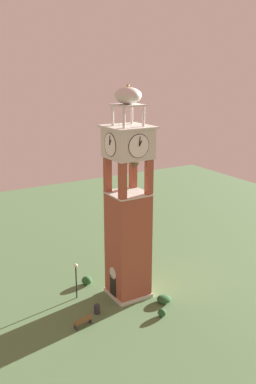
{
  "coord_description": "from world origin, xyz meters",
  "views": [
    {
      "loc": [
        30.12,
        -17.94,
        20.2
      ],
      "look_at": [
        0.0,
        0.0,
        9.89
      ],
      "focal_mm": 39.63,
      "sensor_mm": 36.0,
      "label": 1
    }
  ],
  "objects_px": {
    "clock_tower": "(128,215)",
    "lamp_post": "(76,274)",
    "trash_bin": "(97,309)",
    "park_bench": "(83,321)"
  },
  "relations": [
    {
      "from": "clock_tower",
      "to": "lamp_post",
      "type": "height_order",
      "value": "clock_tower"
    },
    {
      "from": "clock_tower",
      "to": "trash_bin",
      "type": "height_order",
      "value": "clock_tower"
    },
    {
      "from": "clock_tower",
      "to": "park_bench",
      "type": "distance_m",
      "value": 9.63
    },
    {
      "from": "park_bench",
      "to": "trash_bin",
      "type": "distance_m",
      "value": 2.14
    },
    {
      "from": "clock_tower",
      "to": "park_bench",
      "type": "bearing_deg",
      "value": -65.97
    },
    {
      "from": "trash_bin",
      "to": "park_bench",
      "type": "bearing_deg",
      "value": -57.55
    },
    {
      "from": "clock_tower",
      "to": "lamp_post",
      "type": "relative_size",
      "value": 5.56
    },
    {
      "from": "trash_bin",
      "to": "lamp_post",
      "type": "bearing_deg",
      "value": -172.47
    },
    {
      "from": "lamp_post",
      "to": "trash_bin",
      "type": "bearing_deg",
      "value": 7.53
    },
    {
      "from": "park_bench",
      "to": "trash_bin",
      "type": "bearing_deg",
      "value": 122.45
    }
  ]
}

